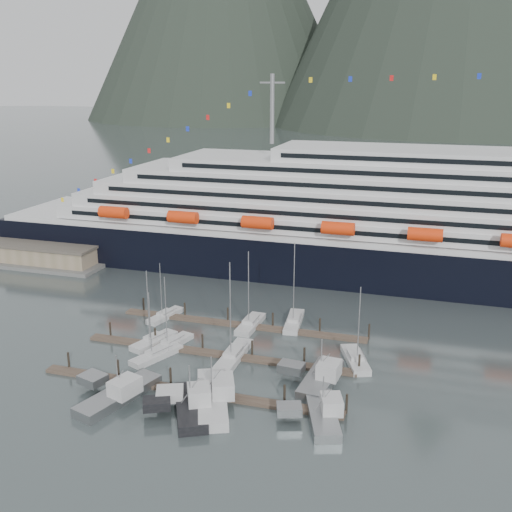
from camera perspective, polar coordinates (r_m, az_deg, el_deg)
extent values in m
plane|color=#475453|center=(99.54, -1.65, -10.52)|extent=(1600.00, 1600.00, 0.00)
cube|color=black|center=(144.88, 14.90, -0.55)|extent=(210.00, 28.00, 12.00)
cube|color=silver|center=(143.16, 15.09, 1.94)|extent=(205.80, 27.44, 1.50)
cube|color=silver|center=(142.51, 17.17, 2.78)|extent=(185.00, 26.00, 3.20)
cube|color=black|center=(129.79, 17.12, 1.54)|extent=(175.75, 0.20, 1.00)
cube|color=silver|center=(141.85, 18.09, 3.96)|extent=(180.00, 25.00, 3.20)
cube|color=black|center=(129.56, 18.12, 2.89)|extent=(171.00, 0.20, 1.00)
cube|color=silver|center=(141.29, 19.02, 5.16)|extent=(172.00, 24.00, 3.20)
cube|color=black|center=(129.44, 19.13, 4.24)|extent=(163.40, 0.20, 1.00)
cube|color=silver|center=(140.83, 19.95, 6.36)|extent=(160.00, 23.00, 3.20)
cube|color=black|center=(129.43, 20.15, 5.58)|extent=(152.00, 0.20, 1.00)
cube|color=silver|center=(140.48, 20.90, 7.53)|extent=(140.00, 22.00, 3.00)
cube|color=black|center=(129.55, 21.16, 6.88)|extent=(133.00, 0.20, 1.00)
cube|color=silver|center=(140.24, 21.84, 8.66)|extent=(95.00, 20.00, 3.00)
cube|color=black|center=(130.28, 22.15, 8.16)|extent=(90.25, 0.20, 1.00)
cylinder|color=gray|center=(144.27, 1.55, 13.80)|extent=(1.00, 1.00, 16.00)
cylinder|color=#FB370D|center=(147.36, -13.40, 4.07)|extent=(7.00, 2.80, 2.80)
cylinder|color=#FB370D|center=(139.23, -6.97, 3.68)|extent=(7.00, 2.80, 2.80)
cylinder|color=#FB370D|center=(133.05, 0.15, 3.20)|extent=(7.00, 2.80, 2.80)
cylinder|color=#FB370D|center=(129.11, 7.82, 2.62)|extent=(7.00, 2.80, 2.80)
cylinder|color=#FB370D|center=(127.60, 15.81, 1.97)|extent=(7.00, 2.80, 2.80)
cube|color=#595956|center=(167.34, -20.75, -0.11)|extent=(46.00, 20.00, 1.20)
cube|color=gray|center=(166.76, -20.83, 0.61)|extent=(42.00, 16.00, 5.00)
cube|color=#595147|center=(166.09, -20.92, 1.50)|extent=(43.00, 17.00, 0.60)
cube|color=#45372C|center=(92.85, -6.68, -12.59)|extent=(48.00, 2.00, 0.50)
cylinder|color=black|center=(102.66, -17.41, -9.57)|extent=(0.36, 0.36, 3.20)
cylinder|color=black|center=(98.16, -12.98, -10.46)|extent=(0.36, 0.36, 3.20)
cylinder|color=black|center=(94.31, -8.13, -11.37)|extent=(0.36, 0.36, 3.20)
cylinder|color=black|center=(91.18, -2.88, -12.25)|extent=(0.36, 0.36, 3.20)
cylinder|color=black|center=(88.86, 2.73, -13.07)|extent=(0.36, 0.36, 3.20)
cylinder|color=black|center=(87.40, 8.62, -13.80)|extent=(0.36, 0.36, 3.20)
cube|color=#45372C|center=(103.48, -3.77, -9.28)|extent=(48.00, 2.00, 0.50)
cylinder|color=black|center=(112.50, -13.71, -6.90)|extent=(0.36, 0.36, 3.20)
cylinder|color=black|center=(108.41, -9.57, -7.56)|extent=(0.36, 0.36, 3.20)
cylinder|color=black|center=(104.93, -5.11, -8.23)|extent=(0.36, 0.36, 3.20)
cylinder|color=black|center=(102.13, -0.37, -8.89)|extent=(0.36, 0.36, 3.20)
cylinder|color=black|center=(100.06, 4.62, -9.52)|extent=(0.36, 0.36, 3.20)
cylinder|color=black|center=(98.77, 9.80, -10.09)|extent=(0.36, 0.36, 3.20)
cube|color=#45372C|center=(114.61, -1.46, -6.58)|extent=(48.00, 2.00, 0.50)
cylinder|color=black|center=(122.92, -10.65, -4.65)|extent=(0.36, 0.36, 3.20)
cylinder|color=black|center=(119.19, -6.79, -5.16)|extent=(0.36, 0.36, 3.20)
cylinder|color=black|center=(116.04, -2.70, -5.67)|extent=(0.36, 0.36, 3.20)
cylinder|color=black|center=(113.51, 1.61, -6.19)|extent=(0.36, 0.36, 3.20)
cylinder|color=black|center=(111.65, 6.09, -6.68)|extent=(0.36, 0.36, 3.20)
cylinder|color=black|center=(110.50, 10.71, -7.15)|extent=(0.36, 0.36, 3.20)
cube|color=#BCBCBC|center=(108.97, -9.69, -8.10)|extent=(5.61, 9.92, 1.48)
cube|color=#BCBCBC|center=(108.58, -9.71, -7.64)|extent=(3.06, 3.84, 0.85)
cylinder|color=gray|center=(105.59, -10.24, -4.74)|extent=(0.17, 0.17, 12.92)
cube|color=#BCBCBC|center=(107.43, -8.09, -8.40)|extent=(5.03, 9.99, 1.35)
cube|color=#BCBCBC|center=(107.07, -8.11, -7.98)|extent=(2.78, 3.78, 0.77)
cylinder|color=gray|center=(104.09, -8.58, -5.20)|extent=(0.15, 0.15, 12.31)
cube|color=#BCBCBC|center=(103.72, -9.45, -9.42)|extent=(6.36, 10.09, 1.45)
cube|color=#BCBCBC|center=(103.32, -9.48, -8.95)|extent=(3.26, 3.98, 0.83)
cylinder|color=gray|center=(100.60, -10.05, -6.41)|extent=(0.17, 0.17, 11.07)
cube|color=#BCBCBC|center=(102.13, -2.15, -9.62)|extent=(3.07, 12.59, 1.60)
cube|color=#BCBCBC|center=(101.67, -2.16, -9.08)|extent=(2.32, 4.42, 0.91)
cylinder|color=gray|center=(97.41, -2.46, -5.20)|extent=(0.18, 0.18, 16.35)
cube|color=#BCBCBC|center=(119.73, -8.64, -5.73)|extent=(4.54, 9.47, 1.28)
cube|color=#BCBCBC|center=(119.43, -8.65, -5.37)|extent=(2.56, 3.56, 0.73)
cylinder|color=gray|center=(116.98, -9.05, -3.20)|extent=(0.15, 0.15, 10.63)
cube|color=#BCBCBC|center=(114.33, -0.53, -6.63)|extent=(3.24, 10.19, 1.57)
cube|color=#BCBCBC|center=(113.93, -0.53, -6.15)|extent=(2.36, 3.61, 0.90)
cylinder|color=gray|center=(110.58, -0.71, -3.10)|extent=(0.18, 0.18, 14.14)
cube|color=#BCBCBC|center=(115.77, 3.63, -6.36)|extent=(3.89, 11.30, 1.48)
cube|color=#BCBCBC|center=(115.40, 3.64, -5.92)|extent=(2.51, 4.08, 0.84)
cylinder|color=gray|center=(111.70, 3.64, -2.58)|extent=(0.17, 0.17, 15.52)
cube|color=#BCBCBC|center=(102.15, 9.44, -9.85)|extent=(6.42, 10.50, 1.58)
cube|color=#BCBCBC|center=(101.70, 9.47, -9.32)|extent=(3.39, 4.12, 0.90)
cylinder|color=gray|center=(98.32, 9.77, -6.41)|extent=(0.18, 0.18, 12.63)
cube|color=gray|center=(92.45, -12.93, -13.00)|extent=(7.95, 14.87, 2.20)
cube|color=gray|center=(95.44, -15.28, -11.22)|extent=(4.50, 4.10, 1.32)
cube|color=#BCBCBC|center=(90.47, -12.38, -12.08)|extent=(4.20, 5.01, 2.43)
cube|color=black|center=(90.05, -12.42, -11.58)|extent=(3.90, 4.67, 0.55)
cylinder|color=gray|center=(90.54, -13.10, -10.76)|extent=(0.18, 0.18, 5.51)
cube|color=black|center=(87.82, -6.23, -14.34)|extent=(9.17, 12.84, 2.24)
cube|color=black|center=(87.03, -9.43, -13.69)|extent=(4.63, 4.14, 1.35)
cube|color=#BCBCBC|center=(86.76, -5.45, -13.03)|extent=(4.47, 4.72, 2.47)
cube|color=black|center=(86.32, -5.46, -12.51)|extent=(4.16, 4.40, 0.56)
cylinder|color=gray|center=(85.77, -6.32, -11.97)|extent=(0.18, 0.18, 5.61)
cube|color=#BCBCBC|center=(89.68, -4.20, -13.58)|extent=(9.91, 16.22, 2.27)
cube|color=#BCBCBC|center=(89.07, -8.20, -12.86)|extent=(4.91, 4.71, 1.36)
cube|color=#BCBCBC|center=(88.60, -3.18, -12.28)|extent=(4.77, 5.62, 2.50)
cube|color=black|center=(88.17, -3.19, -11.76)|extent=(4.44, 5.24, 0.57)
cylinder|color=gray|center=(87.65, -4.26, -11.21)|extent=(0.18, 0.18, 5.67)
cube|color=gray|center=(86.22, 6.33, -14.98)|extent=(7.32, 12.65, 2.02)
cube|color=gray|center=(85.09, 3.18, -14.37)|extent=(4.11, 3.62, 1.21)
cube|color=#BCBCBC|center=(85.37, 7.20, -13.82)|extent=(3.84, 4.35, 2.22)
cube|color=black|center=(84.97, 7.22, -13.35)|extent=(3.57, 4.05, 0.51)
cylinder|color=gray|center=(84.35, 6.41, -12.85)|extent=(0.16, 0.16, 5.05)
cube|color=gray|center=(94.93, 6.16, -11.81)|extent=(5.27, 12.94, 2.29)
cube|color=gray|center=(95.48, 3.38, -10.55)|extent=(4.14, 3.12, 1.38)
cube|color=#BCBCBC|center=(93.57, 6.96, -10.70)|extent=(3.54, 4.06, 2.52)
cube|color=black|center=(93.16, 6.98, -10.20)|extent=(3.29, 3.79, 0.57)
cylinder|color=gray|center=(92.99, 6.24, -9.51)|extent=(0.18, 0.18, 5.73)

